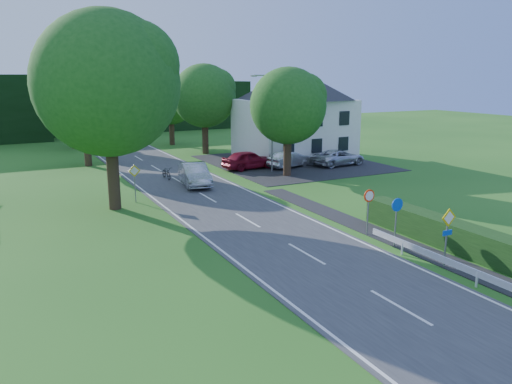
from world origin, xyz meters
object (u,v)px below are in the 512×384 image
streetlight (271,118)px  parked_car_red (248,160)px  motorcycle (167,173)px  parasol (271,154)px  parked_car_silver_b (339,157)px  moving_car (195,174)px  parked_car_silver_a (290,159)px

streetlight → parked_car_red: streetlight is taller
motorcycle → parasol: bearing=10.3°
motorcycle → parked_car_silver_b: bearing=-6.0°
moving_car → parked_car_red: (6.41, 4.08, -0.01)m
motorcycle → parked_car_silver_b: (15.55, -1.24, 0.23)m
motorcycle → parked_car_silver_a: 11.07m
streetlight → parked_car_silver_b: size_ratio=1.61×
parked_car_silver_b → moving_car: bearing=93.0°
motorcycle → parked_car_red: size_ratio=0.38×
streetlight → motorcycle: size_ratio=4.54×
motorcycle → parked_car_silver_b: parked_car_silver_b is taller
motorcycle → parked_car_silver_a: bearing=-2.3°
streetlight → parked_car_silver_b: (6.94, -0.07, -3.73)m
streetlight → parked_car_silver_a: size_ratio=1.87×
moving_car → parked_car_red: size_ratio=1.05×
streetlight → parked_car_red: (-1.06, 2.03, -3.63)m
parked_car_red → streetlight: bearing=-158.4°
parasol → motorcycle: bearing=-168.2°
parasol → streetlight: bearing=-120.0°
moving_car → parasol: 10.85m
moving_car → parked_car_silver_b: 14.54m
parked_car_red → moving_car: bearing=116.5°
streetlight → parked_car_red: 4.29m
streetlight → parked_car_silver_a: 4.57m
parked_car_red → parasol: parasol is taller
parked_car_silver_a → motorcycle: bearing=73.3°
parasol → parked_car_red: bearing=-156.0°
parked_car_silver_a → parasol: (-0.53, 2.36, 0.20)m
streetlight → parasol: size_ratio=3.99×
parked_car_red → parked_car_silver_b: parked_car_red is taller
streetlight → moving_car: size_ratio=1.64×
motorcycle → parasol: 10.78m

